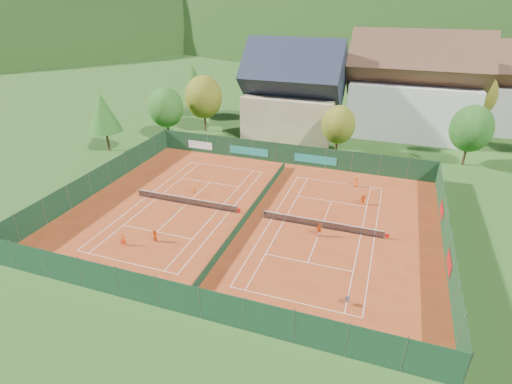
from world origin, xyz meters
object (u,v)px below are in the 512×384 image
object	(u,v)px
player_left_mid	(155,236)
player_left_far	(195,190)
hotel_block_b	(496,92)
player_right_far_a	(355,182)
chalet	(294,95)
hotel_block_a	(413,92)
ball_hopper	(347,299)
player_right_far_b	(363,199)
player_right_near	(319,229)
player_left_near	(123,240)

from	to	relation	value
player_left_mid	player_left_far	bearing A→B (deg)	111.59
hotel_block_b	player_left_mid	xyz separation A→B (m)	(-37.13, -52.07, -5.92)
player_right_far_a	hotel_block_b	bearing A→B (deg)	-128.69
chalet	player_right_far_a	distance (m)	23.52
hotel_block_a	ball_hopper	world-z (taller)	hotel_block_a
ball_hopper	player_right_far_b	size ratio (longest dim) A/B	0.58
hotel_block_b	player_right_far_b	world-z (taller)	hotel_block_b
ball_hopper	player_right_near	xyz separation A→B (m)	(-4.06, 9.21, 0.23)
chalet	ball_hopper	xyz separation A→B (m)	(15.13, -40.83, -6.07)
player_left_near	player_right_near	distance (m)	19.49
chalet	player_left_near	xyz separation A→B (m)	(-6.71, -39.60, -5.96)
hotel_block_b	player_left_near	xyz separation A→B (m)	(-39.71, -53.60, -5.95)
player_left_mid	player_right_near	size ratio (longest dim) A/B	0.88
hotel_block_a	player_left_far	xyz separation A→B (m)	(-24.19, -33.41, -6.78)
player_left_mid	chalet	bearing A→B (deg)	99.71
hotel_block_b	ball_hopper	xyz separation A→B (m)	(-17.87, -54.83, -6.06)
player_left_near	player_left_far	bearing A→B (deg)	46.41
ball_hopper	player_right_far_a	xyz separation A→B (m)	(-1.95, 22.28, 0.11)
player_left_near	player_left_far	world-z (taller)	player_left_near
hotel_block_a	player_left_mid	xyz separation A→B (m)	(-23.13, -44.07, -6.69)
player_left_mid	hotel_block_a	bearing A→B (deg)	78.21
player_left_mid	player_left_near	bearing A→B (deg)	-133.35
chalet	ball_hopper	world-z (taller)	chalet
hotel_block_a	player_right_far_a	world-z (taller)	hotel_block_a
player_left_mid	player_right_far_b	xyz separation A→B (m)	(18.70, 14.85, -0.01)
player_right_far_a	player_right_far_b	distance (m)	4.87
player_left_far	player_right_far_a	xyz separation A→B (m)	(18.37, 8.86, 0.06)
player_left_near	player_right_far_a	size ratio (longest dim) A/B	1.00
hotel_block_a	player_left_mid	size ratio (longest dim) A/B	15.50
hotel_block_a	player_left_far	bearing A→B (deg)	-125.90
player_left_near	player_left_far	size ratio (longest dim) A/B	1.10
player_right_near	hotel_block_a	bearing A→B (deg)	33.66
hotel_block_b	player_right_near	bearing A→B (deg)	-115.68
hotel_block_b	player_right_near	distance (m)	50.95
hotel_block_a	hotel_block_b	size ratio (longest dim) A/B	1.25
player_right_far_a	player_left_far	bearing A→B (deg)	18.42
ball_hopper	player_left_near	size ratio (longest dim) A/B	0.60
hotel_block_a	player_right_near	size ratio (longest dim) A/B	13.71
player_left_far	player_right_far_a	bearing A→B (deg)	-150.26
chalet	player_right_far_a	world-z (taller)	chalet
hotel_block_a	player_left_mid	world-z (taller)	hotel_block_a
chalet	ball_hopper	size ratio (longest dim) A/B	20.25
player_left_mid	player_right_far_b	world-z (taller)	player_left_mid
hotel_block_a	player_left_mid	distance (m)	50.21
ball_hopper	player_left_mid	xyz separation A→B (m)	(-19.26, 2.77, 0.14)
player_left_near	chalet	bearing A→B (deg)	43.92
player_right_near	player_right_far_a	size ratio (longest dim) A/B	1.18
ball_hopper	player_left_far	xyz separation A→B (m)	(-20.32, 13.42, 0.05)
player_right_far_b	chalet	bearing A→B (deg)	-88.53
player_left_far	player_left_near	bearing A→B (deg)	86.85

